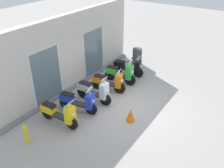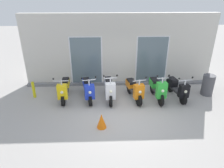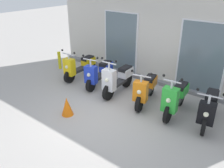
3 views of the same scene
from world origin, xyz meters
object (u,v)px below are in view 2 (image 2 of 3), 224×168
(scooter_black, at_px, (177,88))
(trash_bin, at_px, (208,85))
(scooter_green, at_px, (157,88))
(scooter_blue, at_px, (88,89))
(scooter_orange, at_px, (134,89))
(scooter_white, at_px, (109,89))
(scooter_yellow, at_px, (64,89))
(curb_bollard, at_px, (34,90))
(traffic_cone, at_px, (102,121))

(scooter_black, bearing_deg, trash_bin, 10.24)
(scooter_green, bearing_deg, scooter_black, 7.07)
(scooter_blue, bearing_deg, scooter_orange, -3.41)
(scooter_orange, xyz_separation_m, scooter_green, (0.94, -0.04, 0.05))
(scooter_orange, relative_size, scooter_green, 1.00)
(scooter_white, relative_size, trash_bin, 1.80)
(scooter_yellow, relative_size, scooter_white, 1.00)
(scooter_white, bearing_deg, scooter_black, 1.32)
(scooter_orange, xyz_separation_m, curb_bollard, (-4.19, 0.32, -0.11))
(scooter_blue, xyz_separation_m, scooter_green, (2.84, -0.16, 0.06))
(scooter_yellow, xyz_separation_m, scooter_white, (1.85, -0.16, 0.05))
(scooter_blue, relative_size, trash_bin, 1.79)
(scooter_yellow, bearing_deg, scooter_white, -4.81)
(scooter_black, xyz_separation_m, traffic_cone, (-3.12, -1.94, -0.21))
(scooter_yellow, xyz_separation_m, scooter_orange, (2.87, -0.15, 0.00))
(scooter_black, bearing_deg, scooter_green, -172.93)
(scooter_white, relative_size, scooter_orange, 1.03)
(scooter_orange, height_order, scooter_black, scooter_orange)
(scooter_yellow, distance_m, trash_bin, 6.08)
(scooter_green, bearing_deg, scooter_yellow, 177.04)
(scooter_orange, relative_size, scooter_black, 0.99)
(scooter_orange, distance_m, scooter_black, 1.79)
(scooter_black, bearing_deg, scooter_white, -178.68)
(scooter_black, distance_m, trash_bin, 1.44)
(scooter_yellow, distance_m, scooter_black, 4.66)
(trash_bin, bearing_deg, traffic_cone, -154.19)
(scooter_yellow, bearing_deg, scooter_blue, -2.30)
(scooter_yellow, distance_m, scooter_blue, 0.97)
(scooter_blue, xyz_separation_m, scooter_white, (0.88, -0.12, 0.05))
(scooter_green, bearing_deg, trash_bin, 9.05)
(traffic_cone, bearing_deg, scooter_blue, 106.04)
(scooter_blue, height_order, trash_bin, scooter_blue)
(scooter_white, relative_size, traffic_cone, 3.10)
(scooter_white, distance_m, trash_bin, 4.24)
(scooter_black, height_order, curb_bollard, scooter_black)
(scooter_green, xyz_separation_m, traffic_cone, (-2.26, -1.83, -0.24))
(scooter_orange, relative_size, traffic_cone, 3.01)
(scooter_orange, relative_size, curb_bollard, 2.24)
(scooter_white, distance_m, scooter_black, 2.81)
(scooter_green, xyz_separation_m, scooter_black, (0.85, 0.11, -0.04))
(scooter_orange, xyz_separation_m, trash_bin, (3.21, 0.32, -0.01))
(scooter_green, distance_m, traffic_cone, 2.92)
(scooter_yellow, xyz_separation_m, scooter_blue, (0.97, -0.04, -0.01))
(scooter_blue, relative_size, scooter_green, 1.02)
(scooter_green, bearing_deg, scooter_white, 178.79)
(traffic_cone, relative_size, trash_bin, 0.58)
(scooter_yellow, height_order, trash_bin, scooter_yellow)
(scooter_orange, xyz_separation_m, traffic_cone, (-1.33, -1.88, -0.20))
(scooter_blue, bearing_deg, scooter_white, -7.57)
(scooter_white, distance_m, scooter_green, 1.96)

